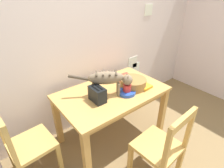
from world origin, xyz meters
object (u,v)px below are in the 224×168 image
saucer_bowl (127,92)px  toaster (97,94)px  wooden_chair_near (27,145)px  dining_table (112,97)px  cat (109,79)px  wooden_chair_far (161,147)px  coffee_mug (127,88)px  magazine (123,77)px  wicker_basket (133,83)px  book_stack (145,86)px

saucer_bowl → toaster: size_ratio=1.04×
toaster → wooden_chair_near: size_ratio=0.22×
dining_table → cat: (-0.07, -0.04, 0.30)m
saucer_bowl → wooden_chair_far: wooden_chair_far is taller
wooden_chair_near → wooden_chair_far: same height
coffee_mug → wooden_chair_far: wooden_chair_far is taller
coffee_mug → wooden_chair_far: 0.73m
dining_table → magazine: (0.36, 0.20, 0.09)m
magazine → wicker_basket: wicker_basket is taller
wooden_chair_far → wooden_chair_near: bearing=136.6°
saucer_bowl → book_stack: same height
wooden_chair_near → book_stack: bearing=74.5°
cat → book_stack: bearing=104.5°
wicker_basket → toaster: toaster is taller
magazine → toaster: (-0.61, -0.26, 0.08)m
magazine → dining_table: bearing=-147.6°
saucer_bowl → wooden_chair_far: bearing=-98.8°
dining_table → saucer_bowl: 0.22m
wicker_basket → wooden_chair_near: bearing=172.3°
coffee_mug → wooden_chair_far: size_ratio=0.15×
dining_table → wicker_basket: wicker_basket is taller
wicker_basket → wooden_chair_far: bearing=-110.7°
toaster → wooden_chair_near: bearing=169.5°
book_stack → wicker_basket: (-0.11, 0.10, 0.04)m
saucer_bowl → wooden_chair_near: wooden_chair_near is taller
book_stack → wooden_chair_far: wooden_chair_far is taller
book_stack → coffee_mug: bearing=171.9°
dining_table → wicker_basket: size_ratio=4.06×
saucer_bowl → toaster: (-0.36, 0.09, 0.07)m
dining_table → toaster: size_ratio=6.58×
saucer_bowl → book_stack: bearing=-8.0°
wooden_chair_near → wooden_chair_far: 1.36m
wooden_chair_near → saucer_bowl: bearing=73.7°
magazine → saucer_bowl: bearing=-122.4°
saucer_bowl → wicker_basket: 0.18m
cat → book_stack: size_ratio=3.60×
dining_table → coffee_mug: bearing=-55.5°
dining_table → wooden_chair_near: wooden_chair_near is taller
wicker_basket → dining_table: bearing=160.9°
dining_table → book_stack: (0.38, -0.19, 0.11)m
magazine → wicker_basket: bearing=-103.9°
book_stack → toaster: 0.65m
cat → wooden_chair_far: 0.90m
cat → wooden_chair_near: bearing=-63.7°
dining_table → coffee_mug: coffee_mug is taller
toaster → dining_table: bearing=13.4°
dining_table → book_stack: bearing=-27.2°
wooden_chair_near → wooden_chair_far: (1.04, -0.87, 0.00)m
magazine → wicker_basket: (-0.09, -0.29, 0.06)m
dining_table → wooden_chair_far: size_ratio=1.42×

